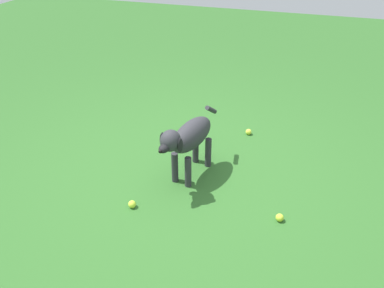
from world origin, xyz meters
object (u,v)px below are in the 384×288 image
(tennis_ball_1, at_px, (132,204))
(dog, at_px, (189,138))
(tennis_ball_0, at_px, (280,218))
(tennis_ball_2, at_px, (249,132))

(tennis_ball_1, bearing_deg, dog, -119.95)
(dog, height_order, tennis_ball_0, dog)
(tennis_ball_1, height_order, tennis_ball_2, same)
(tennis_ball_0, distance_m, tennis_ball_1, 1.24)
(dog, xyz_separation_m, tennis_ball_2, (-0.40, -0.94, -0.39))
(dog, relative_size, tennis_ball_2, 14.09)
(tennis_ball_1, xyz_separation_m, tennis_ball_2, (-0.73, -1.51, 0.00))
(dog, distance_m, tennis_ball_0, 1.04)
(dog, xyz_separation_m, tennis_ball_1, (0.33, 0.57, -0.39))
(tennis_ball_1, bearing_deg, tennis_ball_2, -115.93)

